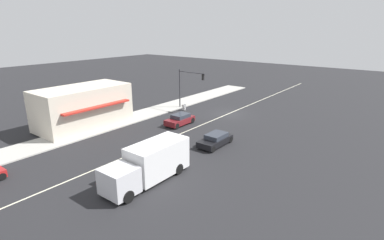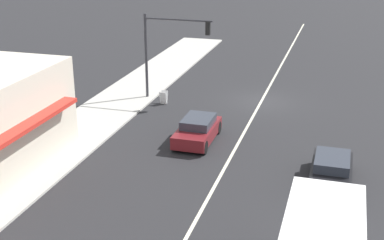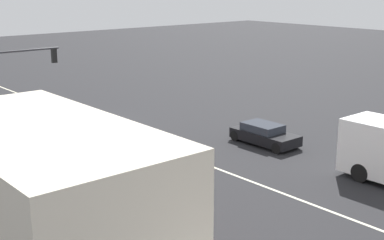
% 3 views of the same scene
% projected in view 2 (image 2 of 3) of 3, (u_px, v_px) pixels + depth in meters
% --- Properties ---
extents(lane_marking_center, '(0.16, 60.00, 0.01)m').
position_uv_depth(lane_marking_center, '(261.00, 101.00, 35.67)').
color(lane_marking_center, beige).
rests_on(lane_marking_center, ground).
extents(traffic_signal_main, '(4.59, 0.34, 5.60)m').
position_uv_depth(traffic_signal_main, '(166.00, 43.00, 34.57)').
color(traffic_signal_main, '#333338').
rests_on(traffic_signal_main, sidewalk_right).
extents(pedestrian, '(0.34, 0.34, 1.78)m').
position_uv_depth(pedestrian, '(4.00, 147.00, 25.75)').
color(pedestrian, '#282D42').
rests_on(pedestrian, sidewalk_right).
extents(warning_aframe_sign, '(0.45, 0.53, 0.84)m').
position_uv_depth(warning_aframe_sign, '(164.00, 97.00, 35.03)').
color(warning_aframe_sign, silver).
rests_on(warning_aframe_sign, ground).
extents(suv_black, '(1.84, 4.08, 1.21)m').
position_uv_depth(suv_black, '(331.00, 171.00, 24.34)').
color(suv_black, black).
rests_on(suv_black, ground).
extents(sedan_maroon, '(1.82, 3.90, 1.32)m').
position_uv_depth(sedan_maroon, '(198.00, 130.00, 28.92)').
color(sedan_maroon, maroon).
rests_on(sedan_maroon, ground).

